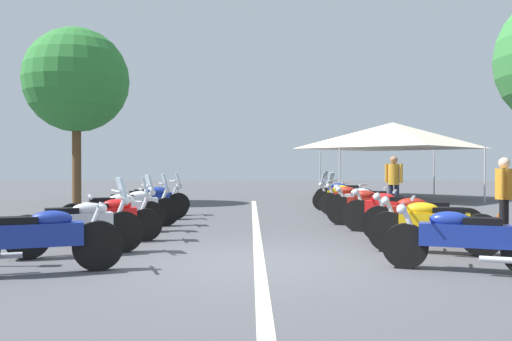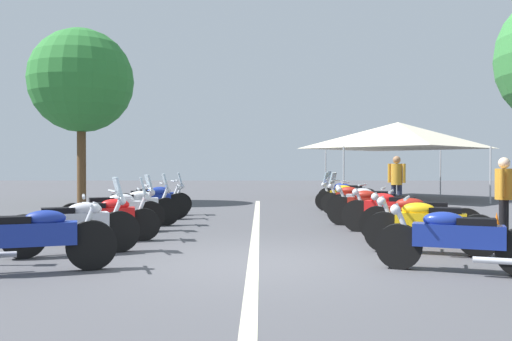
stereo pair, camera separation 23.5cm
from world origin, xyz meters
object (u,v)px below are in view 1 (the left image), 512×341
Objects in this scene: motorcycle_left_row_1 at (79,225)px; motorcycle_right_row_1 at (432,225)px; motorcycle_right_row_7 at (345,196)px; motorcycle_left_row_3 at (114,211)px; roadside_tree_2 at (76,81)px; motorcycle_left_row_0 at (38,238)px; motorcycle_left_row_6 at (152,199)px; motorcycle_left_row_4 at (133,206)px; bystander_1 at (504,192)px; motorcycle_right_row_0 at (462,238)px; motorcycle_right_row_5 at (367,202)px; motorcycle_right_row_3 at (391,211)px; motorcycle_right_row_2 at (421,218)px; traffic_cone_0 at (498,230)px; motorcycle_left_row_5 at (149,202)px; motorcycle_right_row_6 at (352,199)px; bystander_2 at (394,180)px; motorcycle_left_row_2 at (109,217)px; motorcycle_right_row_8 at (343,194)px; motorcycle_right_row_4 at (372,206)px; event_tent at (393,136)px.

motorcycle_right_row_1 is at bearing -24.34° from motorcycle_left_row_1.
motorcycle_right_row_7 is (7.83, -0.02, -0.00)m from motorcycle_right_row_1.
roadside_tree_2 is at bearing 89.27° from motorcycle_left_row_3.
motorcycle_left_row_0 is 10.93m from motorcycle_right_row_7.
motorcycle_left_row_1 is 0.92× the size of motorcycle_left_row_6.
bystander_1 is at bearing -33.13° from motorcycle_left_row_4.
motorcycle_right_row_0 is 0.98× the size of motorcycle_right_row_5.
motorcycle_right_row_3 is 2.18m from bystander_1.
motorcycle_right_row_2 is 1.28m from traffic_cone_0.
motorcycle_left_row_5 is 1.30× the size of bystander_1.
motorcycle_right_row_2 reaches higher than traffic_cone_0.
motorcycle_left_row_4 is 7.54m from motorcycle_right_row_0.
roadside_tree_2 reaches higher than motorcycle_right_row_6.
motorcycle_right_row_1 is at bearing -158.24° from bystander_2.
motorcycle_right_row_6 reaches higher than motorcycle_left_row_5.
motorcycle_left_row_3 is at bearing -153.56° from bystander_1.
traffic_cone_0 is at bearing -20.85° from motorcycle_left_row_2.
motorcycle_left_row_1 is at bearing -161.72° from roadside_tree_2.
motorcycle_right_row_0 is at bearing -42.05° from motorcycle_left_row_2.
motorcycle_left_row_6 is at bearing 49.55° from motorcycle_right_row_8.
bystander_2 reaches higher than bystander_1.
motorcycle_left_row_4 is 6.94m from motorcycle_right_row_7.
motorcycle_left_row_0 is at bearing 82.74° from motorcycle_right_row_6.
motorcycle_left_row_5 is at bearing -172.10° from bystander_1.
motorcycle_right_row_4 is 0.34× the size of event_tent.
motorcycle_right_row_5 reaches higher than traffic_cone_0.
motorcycle_left_row_5 is 1.02× the size of motorcycle_right_row_1.
motorcycle_right_row_0 is 15.60m from event_tent.
motorcycle_right_row_0 is 7.78m from motorcycle_right_row_6.
motorcycle_right_row_2 is 1.25× the size of bystander_2.
motorcycle_left_row_1 is at bearing 82.89° from motorcycle_right_row_8.
motorcycle_left_row_4 is at bearing -102.42° from motorcycle_left_row_6.
motorcycle_right_row_7 is at bearing 18.78° from motorcycle_left_row_3.
event_tent reaches higher than motorcycle_left_row_5.
traffic_cone_0 is 1.18m from bystander_1.
motorcycle_right_row_5 is at bearing 114.69° from motorcycle_right_row_8.
motorcycle_right_row_2 is 1.12× the size of motorcycle_right_row_8.
motorcycle_right_row_4 is 1.31× the size of bystander_1.
motorcycle_right_row_5 is at bearing -71.92° from motorcycle_right_row_0.
bystander_1 reaches higher than motorcycle_right_row_4.
motorcycle_left_row_3 is 1.10× the size of motorcycle_right_row_8.
motorcycle_left_row_3 is 0.98× the size of motorcycle_right_row_2.
motorcycle_right_row_7 is (5.24, -5.74, -0.01)m from motorcycle_left_row_3.
bystander_2 is (-0.64, -1.32, 0.53)m from motorcycle_right_row_7.
motorcycle_left_row_4 reaches higher than motorcycle_right_row_2.
motorcycle_left_row_2 is 6.07m from motorcycle_right_row_0.
motorcycle_left_row_1 reaches higher than motorcycle_right_row_7.
motorcycle_right_row_7 is at bearing -67.65° from motorcycle_right_row_4.
bystander_1 reaches higher than motorcycle_left_row_2.
traffic_cone_0 is at bearing -147.50° from bystander_2.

